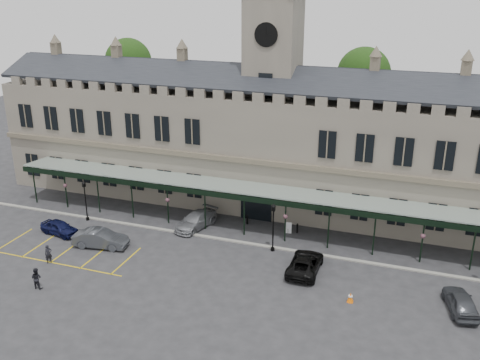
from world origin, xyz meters
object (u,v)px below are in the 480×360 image
(car_taxi, at_px, (196,220))
(person_b, at_px, (36,278))
(station_building, at_px, (271,145))
(clock_tower, at_px, (273,82))
(traffic_cone, at_px, (350,297))
(car_right_a, at_px, (461,302))
(person_a, at_px, (48,254))
(sign_board, at_px, (288,228))
(lamp_post_left, at_px, (85,197))
(car_left_a, at_px, (60,228))
(car_left_b, at_px, (101,239))
(lamp_post_mid, at_px, (273,223))
(car_van, at_px, (305,263))

(car_taxi, bearing_deg, person_b, -102.75)
(station_building, relative_size, car_taxi, 11.62)
(clock_tower, height_order, person_b, clock_tower)
(traffic_cone, bearing_deg, clock_tower, 123.60)
(car_right_a, distance_m, person_a, 33.30)
(person_a, bearing_deg, sign_board, -21.93)
(lamp_post_left, distance_m, car_taxi, 11.41)
(station_building, bearing_deg, person_b, -118.07)
(car_left_a, bearing_deg, traffic_cone, -84.34)
(sign_board, height_order, car_left_b, car_left_b)
(clock_tower, xyz_separation_m, traffic_cone, (11.26, -16.94, -12.73))
(car_left_b, xyz_separation_m, person_b, (-0.80, -7.70, 0.06))
(traffic_cone, height_order, car_right_a, car_right_a)
(station_building, distance_m, car_left_b, 20.01)
(car_left_b, bearing_deg, car_taxi, -53.46)
(station_building, relative_size, lamp_post_mid, 13.02)
(car_taxi, distance_m, car_right_a, 24.90)
(person_a, distance_m, person_b, 4.08)
(sign_board, xyz_separation_m, person_b, (-16.16, -16.06, 0.33))
(lamp_post_left, height_order, lamp_post_mid, lamp_post_mid)
(lamp_post_left, distance_m, car_right_a, 35.42)
(person_b, bearing_deg, lamp_post_left, -75.71)
(person_b, bearing_deg, person_a, -67.39)
(clock_tower, xyz_separation_m, car_van, (7.00, -13.60, -12.38))
(person_a, bearing_deg, car_left_a, 61.28)
(clock_tower, height_order, sign_board, clock_tower)
(car_left_a, relative_size, car_taxi, 0.77)
(station_building, height_order, lamp_post_left, station_building)
(car_left_a, height_order, car_right_a, car_right_a)
(station_building, xyz_separation_m, traffic_cone, (11.26, -16.86, -6.09))
(sign_board, xyz_separation_m, car_van, (3.14, -6.51, 0.18))
(clock_tower, xyz_separation_m, car_left_a, (-16.67, -14.51, -12.43))
(car_van, bearing_deg, car_left_b, 5.26)
(lamp_post_mid, distance_m, car_left_b, 15.73)
(lamp_post_mid, bearing_deg, car_left_b, -163.41)
(traffic_cone, distance_m, car_van, 5.43)
(car_left_a, bearing_deg, sign_board, -59.48)
(traffic_cone, height_order, person_b, person_b)
(person_a, relative_size, person_b, 0.95)
(clock_tower, bearing_deg, car_left_b, -126.65)
(sign_board, bearing_deg, lamp_post_mid, -105.40)
(car_left_b, bearing_deg, car_left_a, 70.59)
(lamp_post_mid, bearing_deg, car_right_a, -16.02)
(car_right_a, xyz_separation_m, person_b, (-31.30, -7.69, 0.11))
(car_taxi, bearing_deg, car_left_b, -120.14)
(car_left_b, relative_size, car_van, 0.94)
(traffic_cone, distance_m, car_left_b, 22.81)
(lamp_post_mid, height_order, car_left_b, lamp_post_mid)
(person_b, bearing_deg, station_building, -120.92)
(lamp_post_mid, height_order, car_van, lamp_post_mid)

